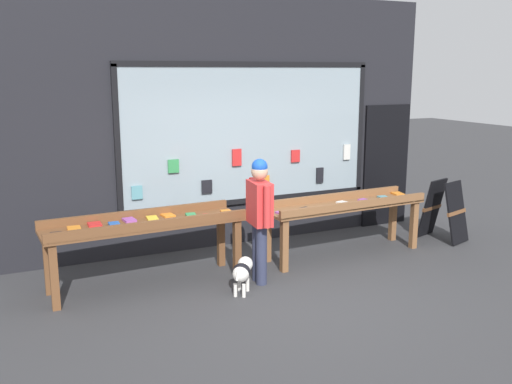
{
  "coord_description": "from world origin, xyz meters",
  "views": [
    {
      "loc": [
        -3.1,
        -5.67,
        2.67
      ],
      "look_at": [
        -0.04,
        0.92,
        1.12
      ],
      "focal_mm": 40.0,
      "sensor_mm": 36.0,
      "label": 1
    }
  ],
  "objects": [
    {
      "name": "shopfront_facade",
      "position": [
        0.07,
        2.39,
        1.88
      ],
      "size": [
        7.17,
        0.29,
        3.8
      ],
      "color": "black",
      "rests_on": "ground_plane"
    },
    {
      "name": "sandwich_board_sign",
      "position": [
        3.35,
        1.08,
        0.49
      ],
      "size": [
        0.65,
        0.78,
        0.96
      ],
      "rotation": [
        0.0,
        0.0,
        0.3
      ],
      "color": "black",
      "rests_on": "ground_plane"
    },
    {
      "name": "person_browsing",
      "position": [
        -0.13,
        0.62,
        0.93
      ],
      "size": [
        0.26,
        0.64,
        1.61
      ],
      "rotation": [
        0.0,
        0.0,
        1.47
      ],
      "color": "#2D334C",
      "rests_on": "ground_plane"
    },
    {
      "name": "display_table_right",
      "position": [
        1.47,
        1.12,
        0.7
      ],
      "size": [
        2.51,
        0.75,
        0.87
      ],
      "color": "brown",
      "rests_on": "ground_plane"
    },
    {
      "name": "ground_plane",
      "position": [
        0.0,
        0.0,
        0.0
      ],
      "size": [
        40.0,
        40.0,
        0.0
      ],
      "primitive_type": "plane",
      "color": "#38383A"
    },
    {
      "name": "display_table_left",
      "position": [
        -1.47,
        1.12,
        0.74
      ],
      "size": [
        2.52,
        0.79,
        0.92
      ],
      "color": "brown",
      "rests_on": "ground_plane"
    },
    {
      "name": "small_dog",
      "position": [
        -0.47,
        0.38,
        0.27
      ],
      "size": [
        0.4,
        0.47,
        0.4
      ],
      "rotation": [
        0.0,
        0.0,
        0.93
      ],
      "color": "white",
      "rests_on": "ground_plane"
    }
  ]
}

